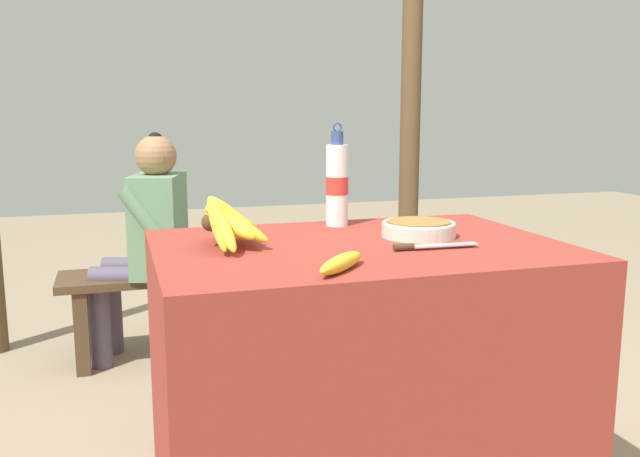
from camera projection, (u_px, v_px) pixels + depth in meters
The scene contains 10 objects.
market_counter at pixel (358, 371), 1.97m from camera, with size 1.13×0.80×0.76m.
banana_bunch_ripe at pixel (225, 221), 1.85m from camera, with size 0.20×0.33×0.16m.
serving_bowl at pixel (419, 228), 2.00m from camera, with size 0.22×0.22×0.05m.
water_bottle at pixel (337, 184), 2.18m from camera, with size 0.07×0.07×0.33m.
loose_banana_front at pixel (341, 263), 1.58m from camera, with size 0.17×0.18×0.04m.
knife at pixel (424, 246), 1.82m from camera, with size 0.24×0.04×0.02m.
wooden_bench at pixel (227, 281), 3.17m from camera, with size 1.50×0.32×0.40m.
seated_vendor at pixel (148, 232), 3.00m from camera, with size 0.46×0.43×1.03m.
banana_bunch_green at pixel (318, 248), 3.28m from camera, with size 0.17×0.30×0.14m.
support_post_far at pixel (411, 106), 3.62m from camera, with size 0.11×0.11×2.29m.
Camera 1 is at (-0.65, -1.75, 1.13)m, focal length 38.00 mm.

